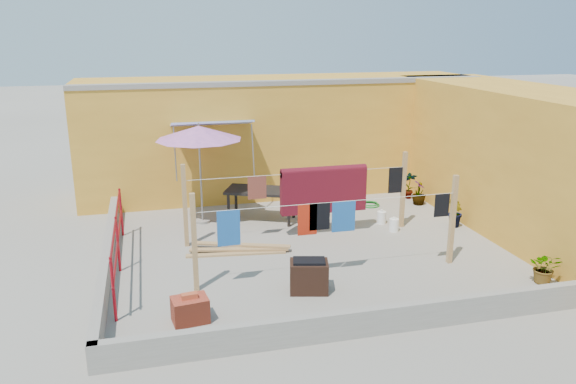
% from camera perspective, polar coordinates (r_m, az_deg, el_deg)
% --- Properties ---
extents(ground, '(80.00, 80.00, 0.00)m').
position_cam_1_polar(ground, '(11.98, 2.15, -5.76)').
color(ground, '#9E998E').
rests_on(ground, ground).
extents(wall_back, '(11.00, 3.27, 3.21)m').
position_cam_1_polar(wall_back, '(16.03, -0.81, 5.89)').
color(wall_back, gold).
rests_on(wall_back, ground).
extents(wall_right, '(2.40, 9.00, 3.20)m').
position_cam_1_polar(wall_right, '(13.84, 23.38, 2.86)').
color(wall_right, gold).
rests_on(wall_right, ground).
extents(parapet_front, '(8.30, 0.16, 0.44)m').
position_cam_1_polar(parapet_front, '(8.84, 8.86, -12.80)').
color(parapet_front, gray).
rests_on(parapet_front, ground).
extents(parapet_left, '(0.16, 7.30, 0.44)m').
position_cam_1_polar(parapet_left, '(11.50, -17.87, -6.34)').
color(parapet_left, gray).
rests_on(parapet_left, ground).
extents(red_railing, '(0.05, 4.20, 1.10)m').
position_cam_1_polar(red_railing, '(11.12, -16.96, -4.27)').
color(red_railing, '#A1101C').
rests_on(red_railing, ground).
extents(clothesline_rig, '(5.09, 2.35, 1.80)m').
position_cam_1_polar(clothesline_rig, '(12.30, 3.52, -0.21)').
color(clothesline_rig, tan).
rests_on(clothesline_rig, ground).
extents(patio_umbrella, '(2.65, 2.65, 2.42)m').
position_cam_1_polar(patio_umbrella, '(13.17, -9.05, 5.90)').
color(patio_umbrella, gray).
rests_on(patio_umbrella, ground).
extents(outdoor_table, '(1.87, 1.45, 0.78)m').
position_cam_1_polar(outdoor_table, '(13.50, -2.72, -0.04)').
color(outdoor_table, black).
rests_on(outdoor_table, ground).
extents(brick_stack, '(0.61, 0.48, 0.49)m').
position_cam_1_polar(brick_stack, '(9.20, -9.92, -11.67)').
color(brick_stack, '#AA3D27').
rests_on(brick_stack, ground).
extents(lumber_pile, '(2.18, 0.86, 0.13)m').
position_cam_1_polar(lumber_pile, '(11.80, -5.00, -5.82)').
color(lumber_pile, tan).
rests_on(lumber_pile, ground).
extents(brazier, '(0.76, 0.60, 0.60)m').
position_cam_1_polar(brazier, '(10.01, 2.14, -8.52)').
color(brazier, black).
rests_on(brazier, ground).
extents(white_basin, '(0.48, 0.48, 0.08)m').
position_cam_1_polar(white_basin, '(9.26, 8.36, -12.60)').
color(white_basin, white).
rests_on(white_basin, ground).
extents(water_jug_a, '(0.22, 0.22, 0.34)m').
position_cam_1_polar(water_jug_a, '(13.62, 9.47, -2.56)').
color(water_jug_a, white).
rests_on(water_jug_a, ground).
extents(water_jug_b, '(0.22, 0.22, 0.34)m').
position_cam_1_polar(water_jug_b, '(13.15, 10.71, -3.30)').
color(water_jug_b, white).
rests_on(water_jug_b, ground).
extents(green_hose, '(0.51, 0.51, 0.08)m').
position_cam_1_polar(green_hose, '(14.97, 8.32, -1.24)').
color(green_hose, '#197324').
rests_on(green_hose, ground).
extents(plant_back_a, '(0.78, 0.70, 0.77)m').
position_cam_1_polar(plant_back_a, '(15.25, 5.04, 0.57)').
color(plant_back_a, '#1A5919').
rests_on(plant_back_a, ground).
extents(plant_back_b, '(0.45, 0.45, 0.65)m').
position_cam_1_polar(plant_back_b, '(15.23, 13.17, -0.07)').
color(plant_back_b, '#1A5919').
rests_on(plant_back_b, ground).
extents(plant_right_a, '(0.48, 0.43, 0.77)m').
position_cam_1_polar(plant_right_a, '(15.70, 12.23, 0.71)').
color(plant_right_a, '#1A5919').
rests_on(plant_right_a, ground).
extents(plant_right_b, '(0.40, 0.46, 0.73)m').
position_cam_1_polar(plant_right_b, '(13.68, 16.67, -2.01)').
color(plant_right_b, '#1A5919').
rests_on(plant_right_b, ground).
extents(plant_right_c, '(0.72, 0.71, 0.61)m').
position_cam_1_polar(plant_right_c, '(11.32, 24.66, -6.99)').
color(plant_right_c, '#1A5919').
rests_on(plant_right_c, ground).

